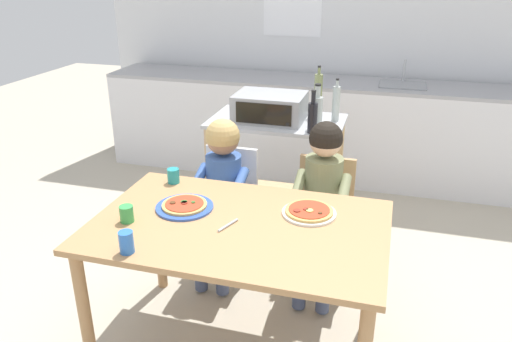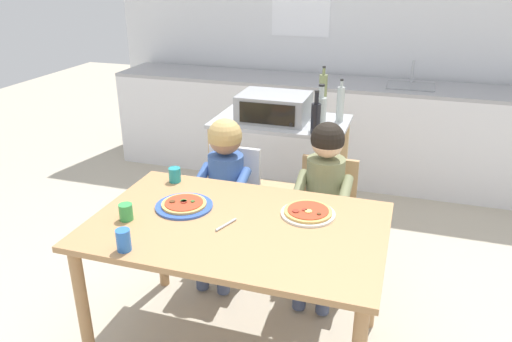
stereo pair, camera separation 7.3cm
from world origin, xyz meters
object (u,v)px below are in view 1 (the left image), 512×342
bottle_slim_sauce (336,103)px  pizza_plate_blue_rimmed (185,206)px  dining_chair_left (228,201)px  drinking_cup_blue (126,242)px  child_in_blue_striped_shirt (221,179)px  child_in_olive_shirt (322,191)px  bottle_tall_green_wine (313,116)px  pizza_plate_white (309,212)px  toaster_oven (270,107)px  drinking_cup_green (127,214)px  dining_table (239,241)px  kitchen_island_cart (276,162)px  dining_chair_right (323,214)px  bottle_squat_spirits (317,111)px  serving_spoon (228,225)px  drinking_cup_teal (173,176)px  bottle_dark_olive_oil (318,94)px

bottle_slim_sauce → pizza_plate_blue_rimmed: bearing=-116.2°
dining_chair_left → drinking_cup_blue: bearing=-93.6°
child_in_blue_striped_shirt → child_in_olive_shirt: size_ratio=0.96×
bottle_tall_green_wine → pizza_plate_white: bottle_tall_green_wine is taller
toaster_oven → dining_chair_left: (-0.16, -0.45, -0.52)m
dining_chair_left → child_in_olive_shirt: bearing=-11.1°
drinking_cup_green → dining_table: bearing=13.9°
kitchen_island_cart → dining_chair_right: (0.41, -0.47, -0.12)m
kitchen_island_cart → dining_table: kitchen_island_cart is taller
bottle_squat_spirits → pizza_plate_blue_rimmed: bottle_squat_spirits is taller
serving_spoon → child_in_blue_striped_shirt: bearing=112.5°
pizza_plate_white → drinking_cup_blue: bearing=-140.9°
kitchen_island_cart → dining_chair_left: 0.53m
dining_chair_left → drinking_cup_teal: bearing=-116.2°
bottle_slim_sauce → pizza_plate_blue_rimmed: bottle_slim_sauce is taller
bottle_tall_green_wine → bottle_squat_spirits: (0.01, 0.11, 0.01)m
dining_table → drinking_cup_teal: (-0.50, 0.35, 0.14)m
bottle_dark_olive_oil → drinking_cup_green: 1.67m
drinking_cup_teal → serving_spoon: bearing=-40.5°
bottle_dark_olive_oil → drinking_cup_blue: bottle_dark_olive_oil is taller
drinking_cup_green → drinking_cup_blue: 0.28m
bottle_tall_green_wine → child_in_olive_shirt: (0.13, -0.37, -0.33)m
kitchen_island_cart → bottle_tall_green_wine: bottle_tall_green_wine is taller
dining_table → serving_spoon: serving_spoon is taller
child_in_blue_striped_shirt → drinking_cup_green: size_ratio=12.62×
dining_table → bottle_dark_olive_oil: bearing=84.1°
drinking_cup_green → pizza_plate_white: bearing=20.8°
pizza_plate_blue_rimmed → drinking_cup_blue: 0.46m
bottle_tall_green_wine → kitchen_island_cart: bearing=142.2°
bottle_squat_spirits → pizza_plate_blue_rimmed: size_ratio=0.99×
bottle_slim_sauce → serving_spoon: (-0.32, -1.32, -0.27)m
dining_table → child_in_blue_striped_shirt: 0.69m
pizza_plate_blue_rimmed → drinking_cup_green: size_ratio=3.58×
bottle_squat_spirits → dining_chair_right: 0.67m
dining_chair_left → pizza_plate_white: bearing=-41.5°
bottle_squat_spirits → dining_chair_right: (0.12, -0.37, -0.55)m
pizza_plate_white → drinking_cup_green: size_ratio=3.30×
bottle_dark_olive_oil → drinking_cup_teal: bottle_dark_olive_oil is taller
bottle_squat_spirits → dining_table: bottle_squat_spirits is taller
pizza_plate_blue_rimmed → child_in_blue_striped_shirt: bearing=90.0°
drinking_cup_blue → pizza_plate_blue_rimmed: bearing=81.1°
bottle_dark_olive_oil → dining_chair_left: bottle_dark_olive_oil is taller
kitchen_island_cart → drinking_cup_blue: bearing=-100.0°
bottle_slim_sauce → serving_spoon: bearing=-103.7°
dining_table → child_in_blue_striped_shirt: size_ratio=1.36×
child_in_olive_shirt → serving_spoon: 0.74m
drinking_cup_green → drinking_cup_blue: drinking_cup_blue is taller
kitchen_island_cart → drinking_cup_teal: (-0.39, -0.85, 0.20)m
dining_table → pizza_plate_blue_rimmed: size_ratio=4.82×
bottle_dark_olive_oil → bottle_slim_sauce: bearing=-35.1°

